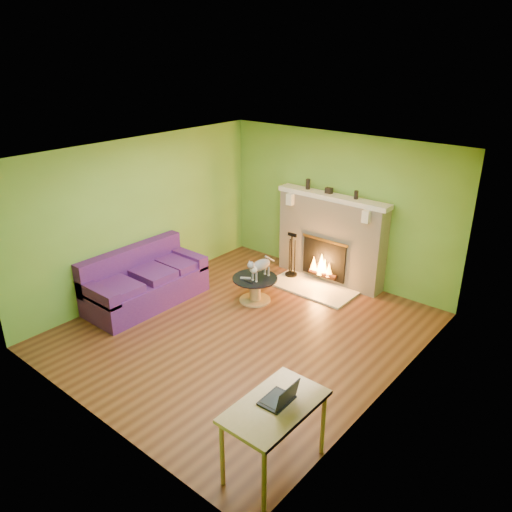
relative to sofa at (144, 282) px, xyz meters
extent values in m
plane|color=#502917|center=(1.86, 0.36, -0.34)|extent=(5.00, 5.00, 0.00)
plane|color=white|center=(1.86, 0.36, 2.26)|extent=(5.00, 5.00, 0.00)
plane|color=#5F902F|center=(1.86, 2.86, 0.96)|extent=(5.00, 0.00, 5.00)
plane|color=#5F902F|center=(1.86, -2.14, 0.96)|extent=(5.00, 0.00, 5.00)
plane|color=#5F902F|center=(-0.39, 0.36, 0.96)|extent=(0.00, 5.00, 5.00)
plane|color=#5F902F|center=(4.11, 0.36, 0.96)|extent=(0.00, 5.00, 5.00)
plane|color=silver|center=(4.10, -0.54, 1.21)|extent=(0.00, 1.20, 1.20)
plane|color=white|center=(4.09, -0.54, 1.21)|extent=(0.00, 1.06, 1.06)
cube|color=beige|center=(1.86, 2.69, 0.41)|extent=(2.00, 0.35, 1.50)
cube|color=black|center=(1.86, 2.50, 0.10)|extent=(0.85, 0.03, 0.68)
cube|color=gold|center=(1.86, 2.49, 0.46)|extent=(0.91, 0.02, 0.04)
cylinder|color=black|center=(1.86, 2.46, -0.18)|extent=(0.55, 0.07, 0.07)
cube|color=beige|center=(1.86, 2.66, 1.20)|extent=(2.10, 0.28, 0.08)
cube|color=beige|center=(1.11, 2.47, 1.06)|extent=(0.12, 0.10, 0.20)
cube|color=beige|center=(2.61, 2.47, 1.06)|extent=(0.12, 0.10, 0.20)
cube|color=beige|center=(1.86, 2.16, -0.33)|extent=(1.50, 0.75, 0.03)
cube|color=beige|center=(1.86, 2.66, 1.20)|extent=(2.10, 0.28, 0.08)
cube|color=#45185E|center=(0.06, -0.01, -0.12)|extent=(0.89, 1.98, 0.45)
cube|color=#45185E|center=(-0.29, -0.01, 0.27)|extent=(0.20, 1.98, 0.56)
cube|color=#45185E|center=(0.06, -0.90, 0.16)|extent=(0.89, 0.20, 0.22)
cube|color=#45185E|center=(0.06, 0.88, 0.16)|extent=(0.89, 0.20, 0.22)
cube|color=#45185E|center=(0.11, -0.57, 0.16)|extent=(0.71, 0.53, 0.12)
cube|color=#45185E|center=(0.11, 0.09, 0.16)|extent=(0.71, 0.53, 0.12)
cube|color=#45185E|center=(0.11, 0.65, 0.16)|extent=(0.71, 0.53, 0.12)
cylinder|color=tan|center=(1.38, 1.18, -0.33)|extent=(0.52, 0.52, 0.03)
cylinder|color=tan|center=(1.38, 1.18, -0.14)|extent=(0.18, 0.18, 0.36)
cylinder|color=black|center=(1.38, 1.18, 0.06)|extent=(0.74, 0.74, 0.02)
cube|color=tan|center=(3.81, -1.42, 0.42)|extent=(0.61, 1.06, 0.04)
cylinder|color=tan|center=(3.55, -1.90, 0.03)|extent=(0.05, 0.05, 0.74)
cylinder|color=tan|center=(4.06, -1.90, 0.03)|extent=(0.05, 0.05, 0.74)
cylinder|color=tan|center=(3.55, -0.95, 0.03)|extent=(0.05, 0.05, 0.74)
cylinder|color=tan|center=(4.06, -0.95, 0.03)|extent=(0.05, 0.05, 0.74)
cube|color=#969698|center=(1.28, 1.06, 0.08)|extent=(0.17, 0.13, 0.02)
cube|color=black|center=(1.40, 1.00, 0.08)|extent=(0.16, 0.04, 0.02)
cylinder|color=black|center=(1.33, 2.69, 1.33)|extent=(0.08, 0.08, 0.18)
cylinder|color=black|center=(2.28, 2.69, 1.31)|extent=(0.07, 0.07, 0.14)
cube|color=black|center=(1.76, 2.69, 1.29)|extent=(0.12, 0.08, 0.10)
camera|label=1|loc=(6.10, -4.45, 3.58)|focal=35.00mm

